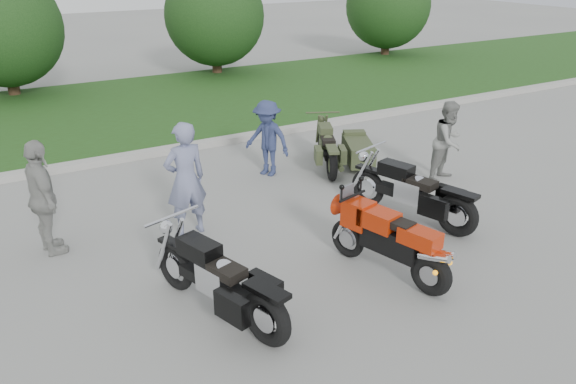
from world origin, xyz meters
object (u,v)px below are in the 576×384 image
cruiser_left (223,284)px  person_denim (267,138)px  sportbike_red (391,240)px  person_grey (449,141)px  cruiser_sidecar (345,150)px  person_stripe (185,180)px  person_back (43,199)px  cruiser_right (416,195)px

cruiser_left → person_denim: (2.85, 4.18, 0.31)m
sportbike_red → person_grey: size_ratio=1.26×
cruiser_sidecar → person_grey: bearing=-21.6°
sportbike_red → cruiser_sidecar: sportbike_red is taller
sportbike_red → person_denim: (0.36, 4.43, 0.21)m
person_stripe → person_denim: 2.96m
person_grey → person_denim: 3.70m
person_back → person_denim: bearing=-81.9°
person_stripe → person_denim: bearing=-148.5°
sportbike_red → person_back: bearing=127.7°
sportbike_red → cruiser_sidecar: 4.42m
cruiser_right → person_stripe: 3.93m
person_back → cruiser_left: bearing=-157.9°
person_grey → cruiser_left: bearing=-177.5°
person_back → cruiser_sidecar: bearing=-90.4°
cruiser_right → person_denim: person_denim is taller
cruiser_right → cruiser_sidecar: (0.47, 2.76, -0.09)m
person_stripe → person_grey: person_stripe is taller
cruiser_right → cruiser_sidecar: bearing=63.3°
sportbike_red → person_denim: person_denim is taller
cruiser_sidecar → cruiser_left: bearing=-115.2°
cruiser_left → cruiser_right: cruiser_right is taller
person_back → sportbike_red: bearing=-134.9°
cruiser_left → person_back: 3.38m
person_grey → person_denim: person_grey is taller
cruiser_sidecar → person_denim: bearing=-171.2°
sportbike_red → person_grey: 4.19m
person_stripe → person_back: size_ratio=1.05×
cruiser_sidecar → person_grey: size_ratio=1.27×
person_denim → person_back: (-4.51, -1.26, 0.12)m
sportbike_red → person_stripe: (-2.05, 2.72, 0.38)m
cruiser_sidecar → person_stripe: size_ratio=1.07×
cruiser_right → person_grey: (1.90, 1.21, 0.32)m
cruiser_left → cruiser_sidecar: 5.81m
person_stripe → person_denim: (2.41, 1.72, -0.17)m
person_grey → person_stripe: bearing=159.3°
person_denim → person_stripe: bearing=-83.5°
cruiser_left → cruiser_sidecar: bearing=21.8°
person_grey → person_back: size_ratio=0.89×
sportbike_red → person_denim: bearing=70.5°
cruiser_right → person_stripe: bearing=139.7°
sportbike_red → person_denim: 4.45m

